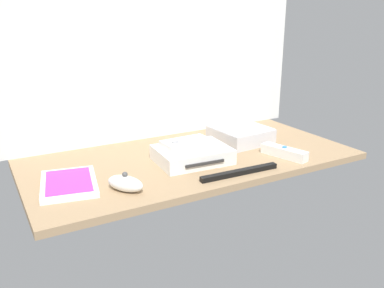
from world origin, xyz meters
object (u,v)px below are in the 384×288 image
Objects in this scene: game_console at (192,155)px; remote_classic_pad at (187,143)px; remote_wand at (284,152)px; sensor_bar at (240,172)px; game_case at (69,183)px; remote_nunchuk at (125,183)px; mini_computer at (240,134)px.

game_console is 3.70cm from remote_classic_pad.
remote_wand is 0.63× the size of sensor_bar.
remote_wand reaches higher than game_case.
remote_nunchuk is 31.39cm from sensor_bar.
sensor_bar is at bearing -8.18° from game_case.
remote_nunchuk is (11.67, -9.77, 1.28)cm from game_case.
mini_computer reaches higher than game_case.
mini_computer is 19.19cm from remote_wand.
game_case is 0.89× the size of sensor_bar.
remote_nunchuk is 0.45× the size of sensor_bar.
remote_wand is (62.81, -9.86, 0.75)cm from game_case.
mini_computer is 26.00cm from remote_classic_pad.
game_console is at bearing 114.69° from sensor_bar.
remote_wand is 1.42× the size of remote_nunchuk.
mini_computer reaches higher than remote_wand.
game_case is 15.28cm from remote_nunchuk.
remote_nunchuk reaches higher than game_console.
remote_wand is at bearing -34.78° from remote_nunchuk.
remote_nunchuk is (-51.13, 0.08, 0.53)cm from remote_wand.
remote_classic_pad reaches higher than sensor_bar.
remote_classic_pad is (23.50, 11.57, 3.37)cm from remote_nunchuk.
sensor_bar is at bearing -125.88° from mini_computer.
game_console is 16.55cm from sensor_bar.
remote_nunchuk reaches higher than remote_wand.
game_console is 1.49× the size of remote_classic_pad.
remote_classic_pad is at bearing 116.07° from sensor_bar.
game_case is at bearing 105.37° from remote_nunchuk.
remote_classic_pad reaches higher than remote_nunchuk.
mini_computer is 1.20× the size of remote_wand.
sensor_bar is at bearing 177.80° from remote_wand.
game_case is at bearing -175.87° from game_console.
remote_classic_pad is (-24.80, -7.30, 2.77)cm from mini_computer.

